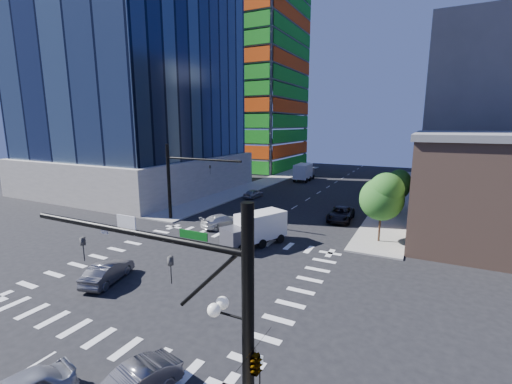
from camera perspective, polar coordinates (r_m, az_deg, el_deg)
The scene contains 17 objects.
ground at distance 28.14m, azimuth -11.31°, elevation -12.94°, with size 160.00×160.00×0.00m, color black.
road_markings at distance 28.14m, azimuth -11.31°, elevation -12.93°, with size 20.00×20.00×0.01m, color silver.
sidewalk_ne at distance 61.25m, azimuth 22.79°, elevation -0.38°, with size 5.00×60.00×0.15m, color gray.
sidewalk_nw at distance 67.49m, azimuth 1.17°, elevation 1.50°, with size 5.00×60.00×0.15m, color gray.
construction_building at distance 93.78m, azimuth -1.38°, elevation 19.25°, with size 25.16×34.50×70.60m.
bg_building_ne at distance 75.92m, azimuth 35.64°, elevation 11.08°, with size 24.00×30.00×28.00m, color #69635E.
signal_mast_se at distance 12.02m, azimuth -5.39°, elevation -20.91°, with size 10.51×2.48×9.00m.
signal_mast_nw at distance 41.39m, azimuth -12.80°, elevation 2.69°, with size 10.20×0.40×9.00m.
tree_south at distance 34.82m, azimuth 20.42°, elevation -0.65°, with size 4.16×4.16×6.82m.
tree_north at distance 46.69m, azimuth 22.40°, elevation 1.19°, with size 3.54×3.52×5.78m.
no_parking_sign at distance 15.87m, azimuth 0.63°, elevation -27.89°, with size 0.30×0.06×2.20m.
car_nb_far at distance 42.55m, azimuth 13.94°, elevation -3.59°, with size 2.66×5.78×1.61m, color black.
car_sb_near at distance 38.94m, azimuth -5.66°, elevation -4.79°, with size 2.04×5.02×1.46m, color silver.
car_sb_mid at distance 54.08m, azimuth -0.43°, elevation -0.26°, with size 1.62×4.04×1.38m, color #9B9CA2.
car_sb_cross at distance 27.99m, azimuth -23.48°, elevation -12.12°, with size 1.61×4.61×1.52m, color #4A4A4F.
box_truck_near at distance 32.79m, azimuth -0.49°, elevation -6.63°, with size 4.73×6.40×3.09m.
box_truck_far at distance 71.67m, azimuth 8.07°, elevation 3.14°, with size 3.16×6.79×3.49m.
Camera 1 is at (16.09, -20.09, 11.37)m, focal length 24.00 mm.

